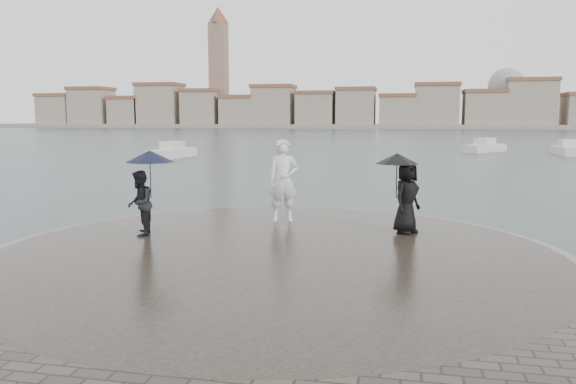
# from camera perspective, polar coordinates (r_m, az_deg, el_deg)

# --- Properties ---
(ground) EXTENTS (400.00, 400.00, 0.00)m
(ground) POSITION_cam_1_polar(r_m,az_deg,el_deg) (8.88, -6.55, -13.39)
(ground) COLOR #2B3835
(ground) RESTS_ON ground
(kerb_ring) EXTENTS (12.50, 12.50, 0.32)m
(kerb_ring) POSITION_cam_1_polar(r_m,az_deg,el_deg) (12.05, -1.28, -6.90)
(kerb_ring) COLOR gray
(kerb_ring) RESTS_ON ground
(quay_tip) EXTENTS (11.90, 11.90, 0.36)m
(quay_tip) POSITION_cam_1_polar(r_m,az_deg,el_deg) (12.04, -1.28, -6.80)
(quay_tip) COLOR #2D261E
(quay_tip) RESTS_ON ground
(statue) EXTENTS (0.92, 0.72, 2.23)m
(statue) POSITION_cam_1_polar(r_m,az_deg,el_deg) (15.21, -0.46, 1.17)
(statue) COLOR silver
(statue) RESTS_ON quay_tip
(visitor_left) EXTENTS (1.23, 1.16, 2.04)m
(visitor_left) POSITION_cam_1_polar(r_m,az_deg,el_deg) (13.77, -14.50, 0.49)
(visitor_left) COLOR black
(visitor_left) RESTS_ON quay_tip
(visitor_right) EXTENTS (1.25, 1.16, 1.95)m
(visitor_right) POSITION_cam_1_polar(r_m,az_deg,el_deg) (13.93, 11.71, 0.49)
(visitor_right) COLOR black
(visitor_right) RESTS_ON quay_tip
(far_skyline) EXTENTS (260.00, 20.00, 37.00)m
(far_skyline) POSITION_cam_1_polar(r_m,az_deg,el_deg) (168.82, 8.89, 8.30)
(far_skyline) COLOR gray
(far_skyline) RESTS_ON ground
(boats) EXTENTS (33.66, 18.67, 1.50)m
(boats) POSITION_cam_1_polar(r_m,az_deg,el_deg) (49.65, 12.90, 4.15)
(boats) COLOR beige
(boats) RESTS_ON ground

